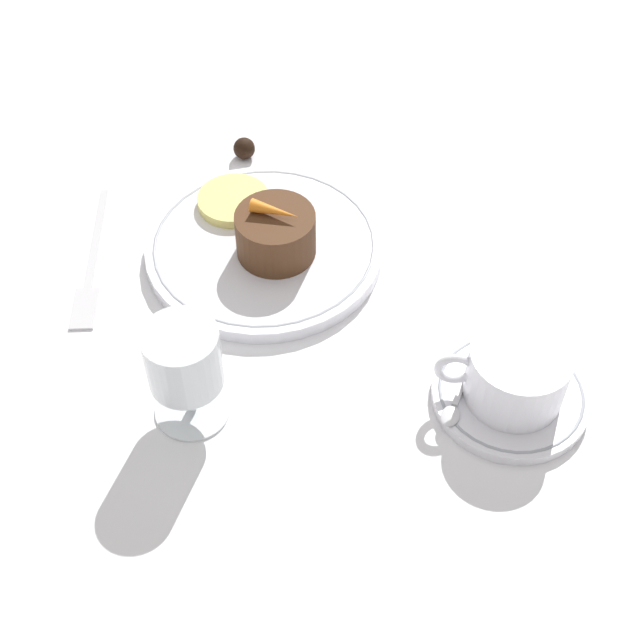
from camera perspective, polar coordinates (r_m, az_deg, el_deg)
ground_plane at (r=0.84m, az=-4.68°, el=1.41°), size 3.00×3.00×0.00m
dinner_plate at (r=0.87m, az=-3.58°, el=4.66°), size 0.23×0.23×0.01m
saucer at (r=0.77m, az=12.08°, el=-4.68°), size 0.13×0.13×0.01m
coffee_cup at (r=0.75m, az=12.45°, el=-3.33°), size 0.11×0.08×0.05m
spoon at (r=0.76m, az=9.09°, el=-4.17°), size 0.05×0.11×0.00m
wine_glass at (r=0.71m, az=-8.69°, el=-2.80°), size 0.06×0.06×0.10m
fork at (r=0.88m, az=-14.47°, el=3.08°), size 0.03×0.19×0.01m
dessert_cake at (r=0.84m, az=-2.85°, el=5.52°), size 0.08×0.08×0.05m
carrot_garnish at (r=0.82m, az=-2.93°, el=6.99°), size 0.05×0.03×0.01m
pineapple_slice at (r=0.90m, az=-5.55°, el=7.61°), size 0.07×0.07×0.01m
chocolate_truffle at (r=0.98m, az=-4.87°, el=10.89°), size 0.02×0.02×0.02m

